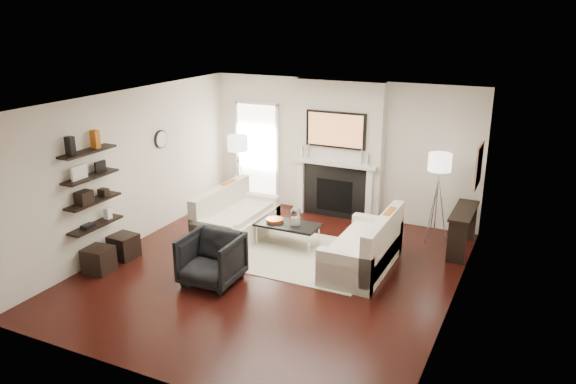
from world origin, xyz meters
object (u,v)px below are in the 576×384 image
at_px(lamp_left_shade, 238,143).
at_px(lamp_right_shade, 440,162).
at_px(ottoman_near, 124,246).
at_px(loveseat_right_base, 362,256).
at_px(armchair, 211,257).
at_px(loveseat_left_base, 237,227).
at_px(coffee_table, 288,225).

relative_size(lamp_left_shade, lamp_right_shade, 1.00).
height_order(lamp_left_shade, ottoman_near, lamp_left_shade).
bearing_deg(loveseat_right_base, armchair, -142.80).
relative_size(loveseat_left_base, lamp_left_shade, 4.50).
distance_m(loveseat_right_base, armchair, 2.39).
xyz_separation_m(coffee_table, lamp_right_shade, (2.26, 1.39, 1.05)).
bearing_deg(armchair, lamp_right_shade, 47.66).
xyz_separation_m(lamp_right_shade, ottoman_near, (-4.52, -3.00, -1.25)).
xyz_separation_m(loveseat_right_base, ottoman_near, (-3.72, -1.30, -0.01)).
distance_m(loveseat_right_base, coffee_table, 1.50).
xyz_separation_m(loveseat_right_base, lamp_left_shade, (-3.10, 1.45, 1.24)).
distance_m(coffee_table, armchair, 1.80).
bearing_deg(ottoman_near, loveseat_left_base, 50.13).
distance_m(coffee_table, ottoman_near, 2.78).
relative_size(coffee_table, ottoman_near, 2.75).
distance_m(loveseat_left_base, loveseat_right_base, 2.44).
height_order(loveseat_left_base, ottoman_near, loveseat_left_base).
xyz_separation_m(coffee_table, lamp_left_shade, (-1.64, 1.15, 1.05)).
height_order(lamp_right_shade, ottoman_near, lamp_right_shade).
distance_m(coffee_table, lamp_left_shade, 2.26).
xyz_separation_m(loveseat_right_base, lamp_right_shade, (0.80, 1.69, 1.24)).
xyz_separation_m(coffee_table, armchair, (-0.44, -1.74, 0.02)).
bearing_deg(lamp_right_shade, ottoman_near, -146.47).
distance_m(loveseat_right_base, lamp_left_shade, 3.64).
bearing_deg(loveseat_left_base, loveseat_right_base, -5.62).
relative_size(coffee_table, armchair, 1.31).
height_order(loveseat_left_base, coffee_table, same).
xyz_separation_m(loveseat_left_base, lamp_left_shade, (-0.67, 1.21, 1.24)).
xyz_separation_m(loveseat_right_base, coffee_table, (-1.45, 0.31, 0.19)).
relative_size(armchair, lamp_left_shade, 2.10).
bearing_deg(coffee_table, armchair, -104.10).
distance_m(loveseat_right_base, lamp_right_shade, 2.25).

